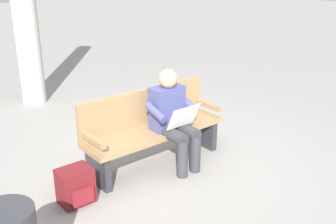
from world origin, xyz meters
The scene contains 5 objects.
ground_plane centered at (0.00, 0.00, 0.00)m, with size 40.00×40.00×0.00m, color gray.
bench_near centered at (0.00, -0.07, 0.46)m, with size 1.81×0.53×0.90m.
person_seated centered at (-0.13, 0.17, 0.63)m, with size 0.58×0.58×1.18m.
backpack centered at (1.16, 0.12, 0.19)m, with size 0.35×0.31×0.38m.
support_pillar centered at (0.17, -3.14, 1.63)m, with size 0.40×0.40×3.26m, color #B2AFA8.
Camera 1 is at (2.82, 3.48, 2.38)m, focal length 43.61 mm.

